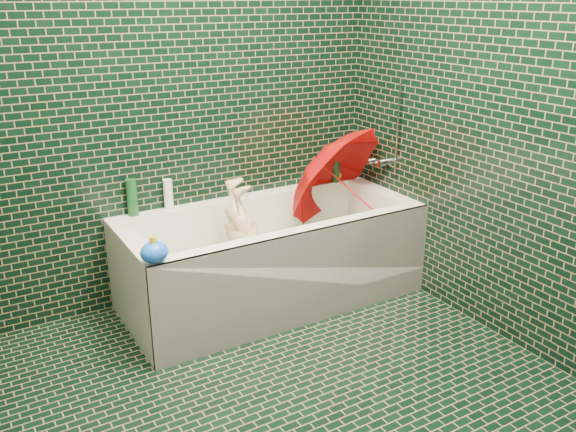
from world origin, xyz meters
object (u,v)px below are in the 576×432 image
bathtub (272,267)px  child (250,257)px  rubber_duck (336,174)px  umbrella (350,189)px  bath_toy (154,252)px

bathtub → child: bathtub is taller
bathtub → rubber_duck: bearing=26.5°
bathtub → child: (-0.15, -0.01, 0.10)m
bathtub → rubber_duck: (0.67, 0.33, 0.38)m
child → rubber_duck: bearing=128.1°
bathtub → child: 0.18m
bathtub → umbrella: bearing=0.2°
umbrella → bath_toy: umbrella is taller
bathtub → rubber_duck: 0.84m
bath_toy → umbrella: bearing=34.2°
bathtub → umbrella: size_ratio=2.40×
umbrella → rubber_duck: (0.12, 0.33, -0.00)m
bathtub → umbrella: (0.54, 0.00, 0.39)m
rubber_duck → bath_toy: size_ratio=0.81×
bathtub → bath_toy: 0.95m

